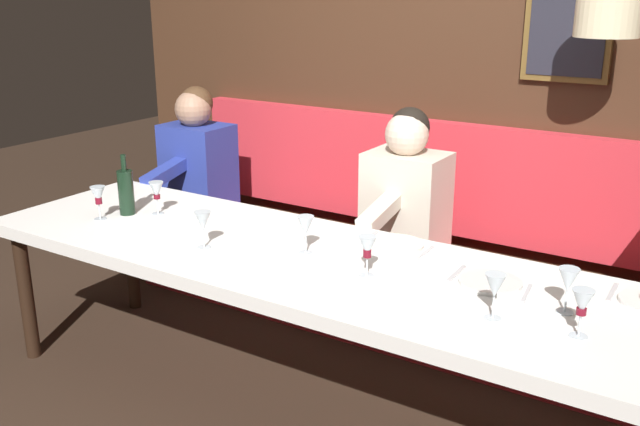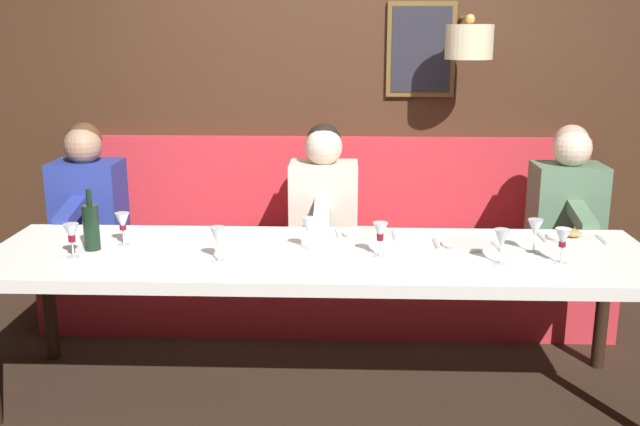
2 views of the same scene
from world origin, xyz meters
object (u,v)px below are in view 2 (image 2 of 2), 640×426
at_px(wine_glass_0, 308,227).
at_px(wine_glass_1, 535,229).
at_px(diner_middle, 87,194).
at_px(wine_glass_5, 218,237).
at_px(wine_glass_3, 502,239).
at_px(wine_glass_2, 123,222).
at_px(wine_glass_6, 563,239).
at_px(wine_glass_7, 71,234).
at_px(diner_nearest, 567,198).
at_px(wine_bottle, 91,226).
at_px(diner_near, 324,195).
at_px(dining_table, 320,263).
at_px(wine_glass_4, 380,233).

bearing_deg(wine_glass_0, wine_glass_1, -89.70).
relative_size(diner_middle, wine_glass_5, 4.82).
xyz_separation_m(diner_middle, wine_glass_3, (-1.04, -2.25, 0.04)).
bearing_deg(wine_glass_2, wine_glass_5, -115.05).
xyz_separation_m(wine_glass_6, wine_glass_7, (-0.00, 2.25, -0.00)).
height_order(wine_glass_0, wine_glass_3, same).
bearing_deg(wine_glass_0, diner_nearest, -59.79).
height_order(wine_glass_7, wine_bottle, wine_bottle).
height_order(diner_near, wine_glass_7, diner_near).
distance_m(dining_table, wine_glass_2, 0.99).
distance_m(dining_table, wine_glass_7, 1.16).
height_order(diner_middle, wine_glass_6, diner_middle).
distance_m(wine_glass_1, wine_glass_3, 0.27).
xyz_separation_m(diner_middle, wine_glass_7, (-1.01, -0.29, 0.04)).
distance_m(wine_glass_1, wine_glass_7, 2.17).
height_order(wine_glass_1, wine_glass_6, same).
distance_m(dining_table, wine_glass_4, 0.34).
distance_m(diner_near, wine_glass_7, 1.52).
distance_m(wine_glass_0, wine_glass_6, 1.17).
distance_m(wine_glass_3, wine_glass_6, 0.28).
xyz_separation_m(diner_near, wine_glass_3, (-1.04, -0.83, 0.04)).
height_order(diner_nearest, wine_glass_4, diner_nearest).
distance_m(wine_glass_5, wine_glass_7, 0.69).
height_order(diner_nearest, wine_glass_6, diner_nearest).
height_order(diner_near, wine_glass_2, diner_near).
xyz_separation_m(dining_table, wine_bottle, (0.00, 1.10, 0.17)).
height_order(diner_near, wine_glass_3, diner_near).
height_order(wine_glass_0, wine_bottle, wine_bottle).
bearing_deg(wine_glass_5, dining_table, -70.81).
bearing_deg(wine_glass_7, dining_table, -83.40).
distance_m(diner_middle, wine_glass_2, 0.93).
distance_m(wine_glass_4, wine_glass_7, 1.43).
relative_size(diner_nearest, wine_glass_3, 4.82).
bearing_deg(wine_glass_4, wine_glass_6, -95.12).
xyz_separation_m(diner_nearest, wine_glass_7, (-1.01, 2.56, 0.04)).
bearing_deg(wine_glass_6, wine_glass_4, 84.88).
height_order(dining_table, wine_glass_3, wine_glass_3).
distance_m(diner_middle, wine_glass_1, 2.59).
xyz_separation_m(diner_middle, wine_glass_6, (-1.01, -2.53, 0.04)).
bearing_deg(wine_glass_5, wine_glass_6, -88.91).
xyz_separation_m(dining_table, wine_glass_3, (-0.15, -0.82, 0.17)).
bearing_deg(diner_middle, diner_nearest, -90.00).
xyz_separation_m(wine_glass_5, wine_bottle, (0.16, 0.64, -0.00)).
height_order(wine_glass_2, wine_glass_7, same).
bearing_deg(diner_middle, wine_bottle, -159.35).
height_order(wine_glass_6, wine_bottle, wine_bottle).
bearing_deg(wine_glass_7, diner_near, -48.19).
bearing_deg(wine_glass_7, diner_nearest, -68.43).
xyz_separation_m(wine_glass_0, wine_glass_1, (0.01, -1.07, 0.00)).
relative_size(wine_glass_0, wine_glass_3, 1.00).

